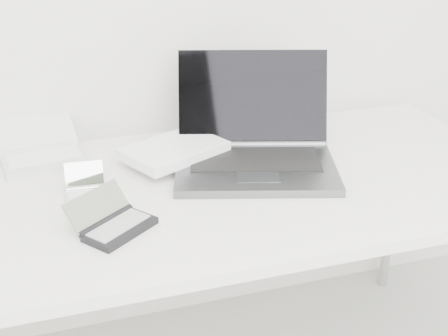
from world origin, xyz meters
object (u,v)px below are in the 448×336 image
object	(u,v)px
palmtop_charcoal	(114,223)
desk	(230,197)
laptop_large	(235,148)
netbook_open_white	(42,152)

from	to	relation	value
palmtop_charcoal	desk	bearing A→B (deg)	-11.51
laptop_large	palmtop_charcoal	xyz separation A→B (m)	(-0.38, -0.26, -0.03)
desk	laptop_large	world-z (taller)	laptop_large
palmtop_charcoal	netbook_open_white	bearing A→B (deg)	69.04
laptop_large	palmtop_charcoal	world-z (taller)	laptop_large
desk	palmtop_charcoal	size ratio (longest dim) A/B	7.49
netbook_open_white	palmtop_charcoal	distance (m)	0.48
desk	palmtop_charcoal	distance (m)	0.37
laptop_large	palmtop_charcoal	bearing A→B (deg)	-128.55
desk	palmtop_charcoal	bearing A→B (deg)	-154.37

